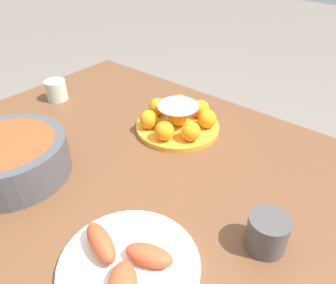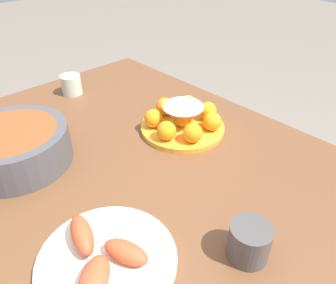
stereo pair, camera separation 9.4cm
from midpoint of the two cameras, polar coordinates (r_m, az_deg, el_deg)
The scene contains 6 objects.
dining_table at distance 0.91m, azimuth -4.98°, elevation -10.93°, with size 1.52×1.04×0.71m.
cake_plate at distance 1.05m, azimuth -0.80°, elevation 3.92°, with size 0.27×0.27×0.10m.
serving_bowl at distance 0.97m, azimuth -28.31°, elevation -2.49°, with size 0.30×0.30×0.10m.
seafood_platter at distance 0.69m, azimuth -11.35°, elevation -20.31°, with size 0.28×0.28×0.06m.
cup_near at distance 1.32m, azimuth -20.85°, elevation 8.37°, with size 0.08×0.08×0.07m.
cup_far at distance 0.71m, azimuth 13.06°, elevation -15.48°, with size 0.09×0.09×0.08m.
Camera 1 is at (-0.43, 0.47, 1.29)m, focal length 35.00 mm.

